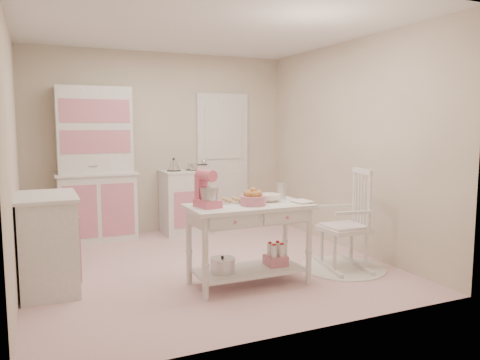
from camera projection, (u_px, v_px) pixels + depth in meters
name	position (u px, v px, depth m)	size (l,w,h in m)	color
room_shell	(205.00, 118.00, 5.06)	(3.84, 3.84, 2.62)	pink
door	(223.00, 160.00, 7.22)	(0.82, 0.05, 2.04)	silver
hutch	(96.00, 164.00, 6.26)	(1.06, 0.50, 2.08)	silver
stove	(184.00, 202.00, 6.76)	(0.62, 0.57, 0.92)	silver
base_cabinet	(48.00, 243.00, 4.42)	(0.54, 0.84, 0.92)	silver
lace_rug	(343.00, 268.00, 5.14)	(0.92, 0.92, 0.01)	white
rocking_chair	(344.00, 219.00, 5.08)	(0.48, 0.72, 1.10)	silver
work_table	(249.00, 244.00, 4.60)	(1.20, 0.60, 0.80)	silver
stand_mixer	(208.00, 189.00, 4.38)	(0.20, 0.28, 0.34)	#DE5D7A
cookie_tray	(228.00, 202.00, 4.65)	(0.34, 0.24, 0.02)	silver
bread_basket	(253.00, 200.00, 4.50)	(0.25, 0.25, 0.09)	#CC758B
mixing_bowl	(269.00, 198.00, 4.72)	(0.24, 0.24, 0.07)	white
metal_pitcher	(281.00, 191.00, 4.86)	(0.10, 0.10, 0.17)	silver
recipe_book	(295.00, 202.00, 4.62)	(0.16, 0.22, 0.02)	white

